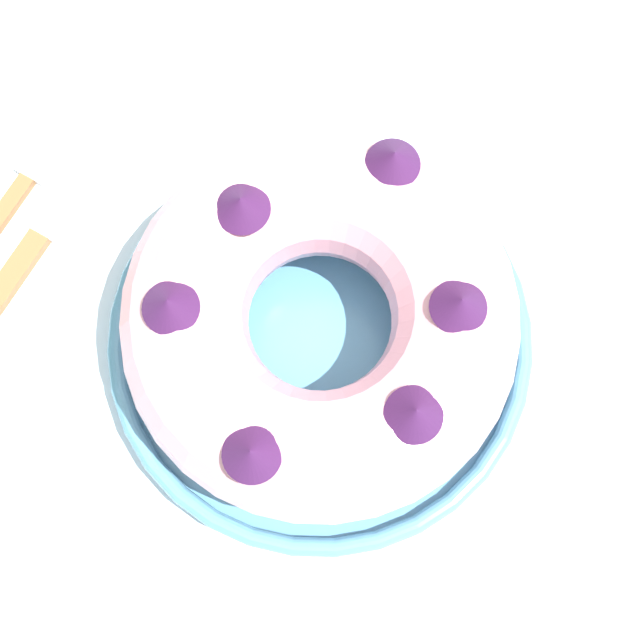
# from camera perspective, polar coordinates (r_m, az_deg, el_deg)

# --- Properties ---
(ground_plane) EXTENTS (8.00, 8.00, 0.00)m
(ground_plane) POSITION_cam_1_polar(r_m,az_deg,el_deg) (1.36, 0.04, -9.87)
(ground_plane) COLOR brown
(dining_table) EXTENTS (1.52, 1.01, 0.75)m
(dining_table) POSITION_cam_1_polar(r_m,az_deg,el_deg) (0.70, 0.07, -4.85)
(dining_table) COLOR silver
(dining_table) RESTS_ON ground_plane
(serving_dish) EXTENTS (0.29, 0.29, 0.03)m
(serving_dish) POSITION_cam_1_polar(r_m,az_deg,el_deg) (0.61, 0.00, -1.34)
(serving_dish) COLOR #518EB2
(serving_dish) RESTS_ON dining_table
(bundt_cake) EXTENTS (0.25, 0.25, 0.09)m
(bundt_cake) POSITION_cam_1_polar(r_m,az_deg,el_deg) (0.55, 0.00, 0.02)
(bundt_cake) COLOR #E09EAD
(bundt_cake) RESTS_ON serving_dish
(fork) EXTENTS (0.02, 0.18, 0.01)m
(fork) POSITION_cam_1_polar(r_m,az_deg,el_deg) (0.69, -19.33, 6.88)
(fork) COLOR #936038
(fork) RESTS_ON dining_table
(cake_knife) EXTENTS (0.02, 0.16, 0.01)m
(cake_knife) POSITION_cam_1_polar(r_m,az_deg,el_deg) (0.67, -17.56, 4.99)
(cake_knife) COLOR #936038
(cake_knife) RESTS_ON dining_table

